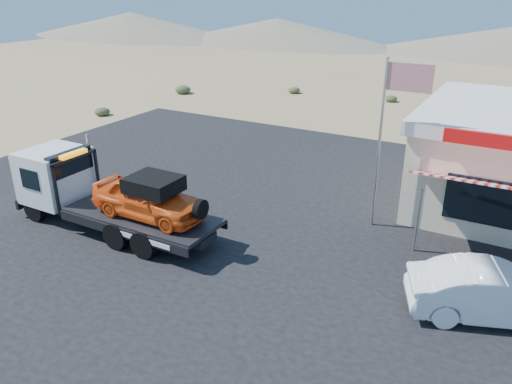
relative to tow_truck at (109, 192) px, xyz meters
The scene contains 7 objects.
ground 3.66m from the tow_truck, ahead, with size 120.00×120.00×0.00m, color #8A734E.
asphalt_lot 6.49m from the tow_truck, 32.37° to the left, with size 32.00×24.00×0.02m, color black.
tow_truck is the anchor object (origin of this frame).
white_sedan 12.55m from the tow_truck, ahead, with size 1.55×4.44×1.46m, color silver.
flagpole 9.90m from the tow_truck, 30.56° to the left, with size 1.55×0.10×6.00m.
desert_scrub 15.04m from the tow_truck, 139.32° to the left, with size 22.62×34.13×0.67m.
distant_hills 55.90m from the tow_truck, 96.60° to the left, with size 126.00×48.00×4.20m.
Camera 1 is at (9.07, -11.88, 8.23)m, focal length 35.00 mm.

